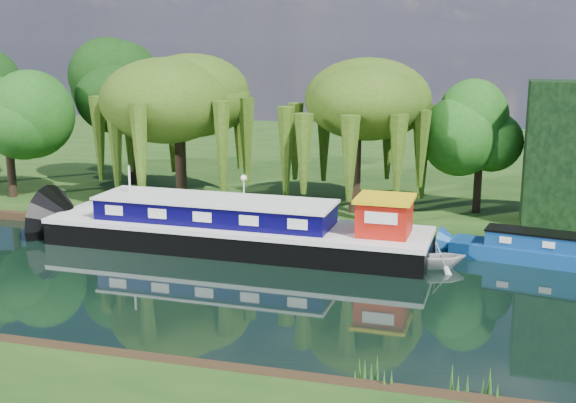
% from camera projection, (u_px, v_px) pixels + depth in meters
% --- Properties ---
extents(ground, '(120.00, 120.00, 0.00)m').
position_uv_depth(ground, '(158.00, 281.00, 32.50)').
color(ground, black).
extents(far_bank, '(120.00, 52.00, 0.45)m').
position_uv_depth(far_bank, '(325.00, 159.00, 64.39)').
color(far_bank, '#16390F').
rests_on(far_bank, ground).
extents(dutch_barge, '(20.19, 4.99, 4.24)m').
position_uv_depth(dutch_barge, '(238.00, 229.00, 37.29)').
color(dutch_barge, black).
rests_on(dutch_barge, ground).
extents(narrowboat, '(11.57, 3.91, 1.66)m').
position_uv_depth(narrowboat, '(572.00, 255.00, 34.45)').
color(narrowboat, navy).
rests_on(narrowboat, ground).
extents(white_cruiser, '(3.26, 3.05, 1.38)m').
position_uv_depth(white_cruiser, '(438.00, 268.00, 34.36)').
color(white_cruiser, silver).
rests_on(white_cruiser, ground).
extents(willow_left, '(7.37, 7.37, 8.83)m').
position_uv_depth(willow_left, '(179.00, 101.00, 45.15)').
color(willow_left, black).
rests_on(willow_left, far_bank).
extents(willow_right, '(6.79, 6.79, 8.27)m').
position_uv_depth(willow_right, '(356.00, 112.00, 42.34)').
color(willow_right, black).
rests_on(willow_right, far_bank).
extents(tree_far_left, '(4.95, 4.95, 7.98)m').
position_uv_depth(tree_far_left, '(6.00, 114.00, 46.70)').
color(tree_far_left, black).
rests_on(tree_far_left, far_bank).
extents(tree_far_mid, '(5.76, 5.76, 9.43)m').
position_uv_depth(tree_far_mid, '(130.00, 93.00, 50.90)').
color(tree_far_mid, black).
rests_on(tree_far_mid, far_bank).
extents(tree_far_right, '(4.17, 4.17, 6.82)m').
position_uv_depth(tree_far_right, '(481.00, 135.00, 42.49)').
color(tree_far_right, black).
rests_on(tree_far_right, far_bank).
extents(lamppost, '(0.36, 0.36, 2.56)m').
position_uv_depth(lamppost, '(244.00, 185.00, 41.70)').
color(lamppost, silver).
rests_on(lamppost, far_bank).
extents(mooring_posts, '(19.16, 0.16, 1.00)m').
position_uv_depth(mooring_posts, '(215.00, 217.00, 40.32)').
color(mooring_posts, silver).
rests_on(mooring_posts, far_bank).
extents(reeds_near, '(33.70, 1.50, 1.10)m').
position_uv_depth(reeds_near, '(248.00, 357.00, 23.46)').
color(reeds_near, '#1D4E14').
rests_on(reeds_near, ground).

